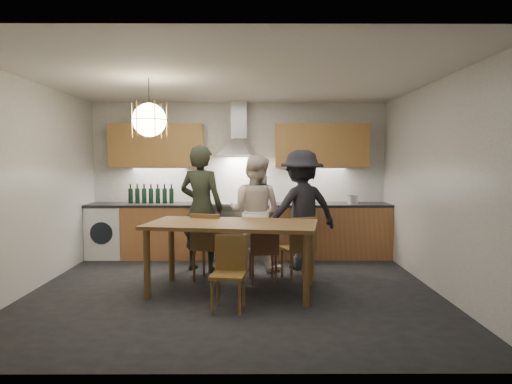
{
  "coord_description": "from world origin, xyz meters",
  "views": [
    {
      "loc": [
        0.25,
        -5.6,
        1.62
      ],
      "look_at": [
        0.28,
        0.4,
        1.2
      ],
      "focal_mm": 32.0,
      "sensor_mm": 36.0,
      "label": 1
    }
  ],
  "objects_px": {
    "person_mid": "(255,212)",
    "stock_pot": "(353,199)",
    "person_right": "(301,210)",
    "wine_bottles": "(151,194)",
    "chair_front": "(230,267)",
    "person_left": "(201,208)",
    "dining_table": "(232,231)",
    "mixing_bowl": "(307,202)",
    "chair_back_left": "(208,242)"
  },
  "relations": [
    {
      "from": "mixing_bowl",
      "to": "wine_bottles",
      "type": "xyz_separation_m",
      "value": [
        -2.61,
        0.08,
        0.13
      ]
    },
    {
      "from": "chair_front",
      "to": "mixing_bowl",
      "type": "bearing_deg",
      "value": 73.97
    },
    {
      "from": "person_mid",
      "to": "mixing_bowl",
      "type": "bearing_deg",
      "value": -115.74
    },
    {
      "from": "stock_pot",
      "to": "person_mid",
      "type": "bearing_deg",
      "value": -152.41
    },
    {
      "from": "dining_table",
      "to": "chair_front",
      "type": "distance_m",
      "value": 0.69
    },
    {
      "from": "mixing_bowl",
      "to": "stock_pot",
      "type": "xyz_separation_m",
      "value": [
        0.76,
        0.05,
        0.03
      ]
    },
    {
      "from": "chair_back_left",
      "to": "person_right",
      "type": "xyz_separation_m",
      "value": [
        1.32,
        0.71,
        0.36
      ]
    },
    {
      "from": "mixing_bowl",
      "to": "stock_pot",
      "type": "relative_size",
      "value": 1.39
    },
    {
      "from": "chair_back_left",
      "to": "stock_pot",
      "type": "distance_m",
      "value": 2.77
    },
    {
      "from": "person_mid",
      "to": "stock_pot",
      "type": "height_order",
      "value": "person_mid"
    },
    {
      "from": "dining_table",
      "to": "chair_front",
      "type": "xyz_separation_m",
      "value": [
        0.0,
        -0.62,
        -0.3
      ]
    },
    {
      "from": "dining_table",
      "to": "stock_pot",
      "type": "xyz_separation_m",
      "value": [
        1.91,
        2.05,
        0.2
      ]
    },
    {
      "from": "person_left",
      "to": "wine_bottles",
      "type": "xyz_separation_m",
      "value": [
        -0.95,
        0.98,
        0.14
      ]
    },
    {
      "from": "stock_pot",
      "to": "wine_bottles",
      "type": "xyz_separation_m",
      "value": [
        -3.37,
        0.03,
        0.1
      ]
    },
    {
      "from": "person_left",
      "to": "mixing_bowl",
      "type": "relative_size",
      "value": 7.13
    },
    {
      "from": "chair_front",
      "to": "stock_pot",
      "type": "bearing_deg",
      "value": 62.11
    },
    {
      "from": "dining_table",
      "to": "wine_bottles",
      "type": "relative_size",
      "value": 2.87
    },
    {
      "from": "person_mid",
      "to": "wine_bottles",
      "type": "height_order",
      "value": "person_mid"
    },
    {
      "from": "person_left",
      "to": "wine_bottles",
      "type": "distance_m",
      "value": 1.37
    },
    {
      "from": "chair_front",
      "to": "person_mid",
      "type": "height_order",
      "value": "person_mid"
    },
    {
      "from": "dining_table",
      "to": "person_right",
      "type": "bearing_deg",
      "value": 60.97
    },
    {
      "from": "chair_front",
      "to": "person_mid",
      "type": "bearing_deg",
      "value": 88.9
    },
    {
      "from": "person_right",
      "to": "stock_pot",
      "type": "xyz_separation_m",
      "value": [
        0.94,
        0.83,
        0.08
      ]
    },
    {
      "from": "chair_front",
      "to": "person_left",
      "type": "distance_m",
      "value": 1.85
    },
    {
      "from": "person_mid",
      "to": "wine_bottles",
      "type": "xyz_separation_m",
      "value": [
        -1.74,
        0.88,
        0.22
      ]
    },
    {
      "from": "person_right",
      "to": "chair_front",
      "type": "bearing_deg",
      "value": 40.54
    },
    {
      "from": "person_right",
      "to": "wine_bottles",
      "type": "height_order",
      "value": "person_right"
    },
    {
      "from": "person_right",
      "to": "stock_pot",
      "type": "bearing_deg",
      "value": -160.34
    },
    {
      "from": "chair_front",
      "to": "wine_bottles",
      "type": "relative_size",
      "value": 1.05
    },
    {
      "from": "stock_pot",
      "to": "person_left",
      "type": "bearing_deg",
      "value": -158.52
    },
    {
      "from": "person_left",
      "to": "mixing_bowl",
      "type": "bearing_deg",
      "value": -131.18
    },
    {
      "from": "stock_pot",
      "to": "wine_bottles",
      "type": "bearing_deg",
      "value": 179.5
    },
    {
      "from": "person_mid",
      "to": "stock_pot",
      "type": "relative_size",
      "value": 9.14
    },
    {
      "from": "person_mid",
      "to": "stock_pot",
      "type": "bearing_deg",
      "value": -130.76
    },
    {
      "from": "person_right",
      "to": "person_left",
      "type": "bearing_deg",
      "value": -16.97
    },
    {
      "from": "mixing_bowl",
      "to": "person_left",
      "type": "bearing_deg",
      "value": -151.5
    },
    {
      "from": "chair_front",
      "to": "person_left",
      "type": "bearing_deg",
      "value": 113.97
    },
    {
      "from": "chair_back_left",
      "to": "wine_bottles",
      "type": "relative_size",
      "value": 1.21
    },
    {
      "from": "chair_front",
      "to": "stock_pot",
      "type": "distance_m",
      "value": 3.33
    },
    {
      "from": "person_right",
      "to": "wine_bottles",
      "type": "distance_m",
      "value": 2.58
    },
    {
      "from": "chair_front",
      "to": "wine_bottles",
      "type": "bearing_deg",
      "value": 125.98
    },
    {
      "from": "mixing_bowl",
      "to": "chair_back_left",
      "type": "bearing_deg",
      "value": -135.34
    },
    {
      "from": "person_left",
      "to": "stock_pot",
      "type": "distance_m",
      "value": 2.6
    },
    {
      "from": "chair_front",
      "to": "person_right",
      "type": "bearing_deg",
      "value": 69.93
    },
    {
      "from": "chair_back_left",
      "to": "person_left",
      "type": "distance_m",
      "value": 0.72
    },
    {
      "from": "wine_bottles",
      "to": "dining_table",
      "type": "bearing_deg",
      "value": -55.04
    },
    {
      "from": "chair_front",
      "to": "person_right",
      "type": "xyz_separation_m",
      "value": [
        0.97,
        1.85,
        0.43
      ]
    },
    {
      "from": "dining_table",
      "to": "wine_bottles",
      "type": "bearing_deg",
      "value": 134.42
    },
    {
      "from": "chair_back_left",
      "to": "mixing_bowl",
      "type": "xyz_separation_m",
      "value": [
        1.5,
        1.49,
        0.41
      ]
    },
    {
      "from": "chair_back_left",
      "to": "person_right",
      "type": "height_order",
      "value": "person_right"
    }
  ]
}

